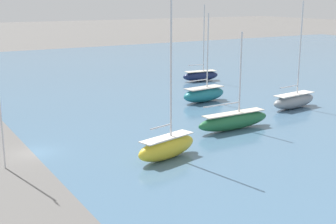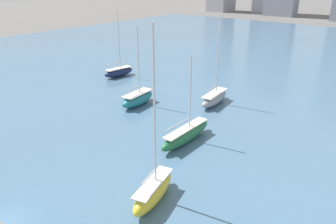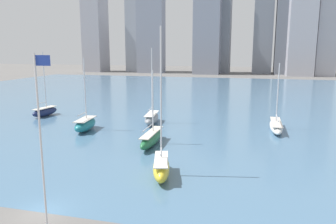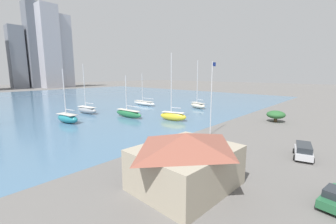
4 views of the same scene
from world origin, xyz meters
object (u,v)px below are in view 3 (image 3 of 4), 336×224
at_px(flag_pole, 42,143).
at_px(sailboat_green, 152,138).
at_px(sailboat_navy, 45,111).
at_px(sailboat_yellow, 161,166).
at_px(sailboat_teal, 85,124).
at_px(sailboat_white, 276,126).
at_px(sailboat_gray, 152,118).

distance_m(flag_pole, sailboat_green, 25.40).
relative_size(flag_pole, sailboat_navy, 1.02).
distance_m(sailboat_yellow, sailboat_navy, 41.49).
bearing_deg(sailboat_teal, sailboat_navy, 140.86).
relative_size(sailboat_yellow, sailboat_green, 1.48).
bearing_deg(flag_pole, sailboat_green, 89.25).
bearing_deg(sailboat_white, sailboat_teal, -164.97).
xyz_separation_m(sailboat_white, sailboat_navy, (-45.81, 0.93, 0.17)).
xyz_separation_m(flag_pole, sailboat_teal, (-13.18, 30.01, -6.10)).
bearing_deg(sailboat_yellow, sailboat_white, 47.10).
bearing_deg(sailboat_yellow, sailboat_gray, 94.87).
height_order(sailboat_green, sailboat_gray, sailboat_gray).
bearing_deg(sailboat_yellow, flag_pole, -124.98).
relative_size(sailboat_white, sailboat_navy, 0.87).
bearing_deg(sailboat_yellow, sailboat_navy, 126.66).
bearing_deg(sailboat_green, sailboat_gray, 106.24).
height_order(sailboat_yellow, sailboat_white, sailboat_yellow).
distance_m(sailboat_green, sailboat_gray, 14.08).
relative_size(sailboat_green, sailboat_navy, 0.82).
bearing_deg(sailboat_green, sailboat_navy, 151.24).
relative_size(flag_pole, sailboat_green, 1.24).
xyz_separation_m(flag_pole, sailboat_white, (18.34, 38.30, -6.38)).
xyz_separation_m(sailboat_teal, sailboat_white, (31.52, 8.29, -0.27)).
bearing_deg(sailboat_teal, sailboat_white, 8.42).
bearing_deg(flag_pole, sailboat_navy, 125.00).
bearing_deg(sailboat_gray, flag_pole, -91.00).
distance_m(sailboat_yellow, sailboat_white, 28.37).
relative_size(sailboat_teal, sailboat_navy, 0.93).
xyz_separation_m(flag_pole, sailboat_navy, (-27.46, 39.23, -6.20)).
height_order(sailboat_green, sailboat_white, sailboat_white).
distance_m(sailboat_teal, sailboat_green, 14.53).
bearing_deg(sailboat_green, flag_pole, -91.81).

